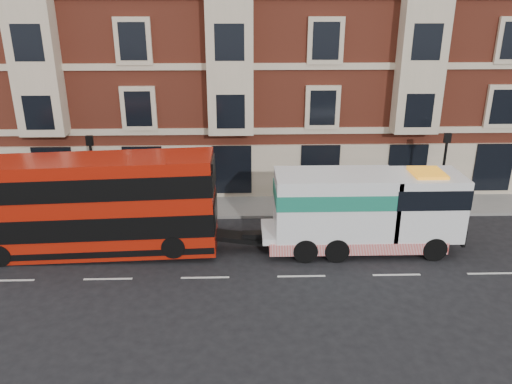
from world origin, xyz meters
TOP-DOWN VIEW (x-y plane):
  - ground at (0.00, 0.00)m, footprint 120.00×120.00m
  - sidewalk at (0.00, 7.50)m, footprint 90.00×3.00m
  - victorian_terrace at (0.50, 15.00)m, footprint 45.00×12.00m
  - lamp_post_west at (-6.00, 6.20)m, footprint 0.35×0.15m
  - lamp_post_east at (12.00, 6.20)m, footprint 0.35×0.15m
  - double_decker_bus at (-5.15, 2.39)m, footprint 11.02×2.53m
  - tow_truck at (6.91, 2.39)m, footprint 8.82×2.61m

SIDE VIEW (x-z plane):
  - ground at x=0.00m, z-range 0.00..0.00m
  - sidewalk at x=0.00m, z-range 0.00..0.15m
  - tow_truck at x=6.91m, z-range 0.11..3.79m
  - double_decker_bus at x=-5.15m, z-range 0.13..4.59m
  - lamp_post_west at x=-6.00m, z-range 0.50..4.85m
  - lamp_post_east at x=12.00m, z-range 0.50..4.85m
  - victorian_terrace at x=0.50m, z-range -0.13..20.27m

